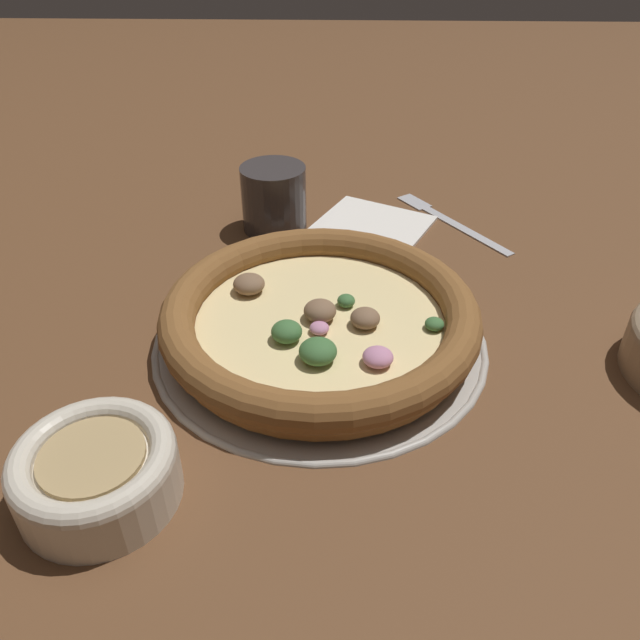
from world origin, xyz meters
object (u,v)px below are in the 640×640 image
Objects in this scene: pizza_tray at (320,338)px; bowl_near at (96,470)px; pizza at (320,317)px; drinking_cup at (274,198)px; fork at (446,219)px; napkin at (373,223)px.

pizza_tray is 2.75× the size of bowl_near.
pizza_tray is at bearing 171.03° from pizza.
drinking_cup is at bearing 167.91° from bowl_near.
drinking_cup reaches higher than pizza_tray.
bowl_near reaches higher than fork.
napkin is (-0.23, 0.06, -0.02)m from pizza.
napkin reaches higher than fork.
fork is at bearing 101.45° from napkin.
pizza reaches higher than fork.
drinking_cup is at bearing -164.57° from pizza_tray.
napkin is 0.09m from fork.
bowl_near is at bearing 109.69° from fork.
pizza is at bearing 140.78° from bowl_near.
bowl_near is at bearing -12.09° from drinking_cup.
pizza is 0.29m from fork.
bowl_near is 0.46m from napkin.
pizza is at bearing -8.97° from pizza_tray.
napkin is at bearing 65.94° from fork.
pizza is at bearing -14.22° from napkin.
pizza is at bearing 113.25° from fork.
drinking_cup is (-0.22, -0.06, 0.04)m from pizza_tray.
drinking_cup is (-0.40, 0.09, 0.01)m from bowl_near.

